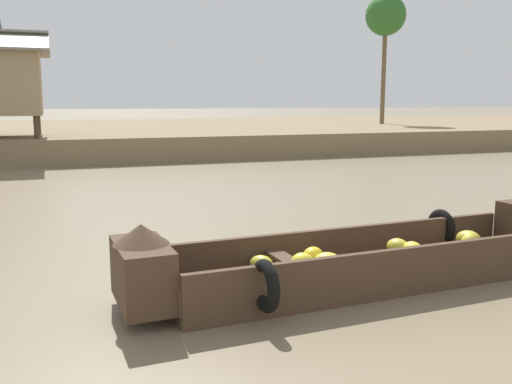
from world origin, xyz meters
name	(u,v)px	position (x,y,z in m)	size (l,w,h in m)	color
ground_plane	(186,216)	(0.00, 10.00, 0.00)	(300.00, 300.00, 0.00)	#7A6B51
riverbank_strip	(104,135)	(0.00, 28.92, 0.45)	(160.00, 20.00, 0.89)	#7F6B4C
banana_boat	(370,257)	(1.22, 5.53, 0.30)	(5.92, 2.01, 0.93)	#473323
palm_tree_near	(386,17)	(14.76, 26.64, 6.59)	(2.16, 2.16, 6.87)	brown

